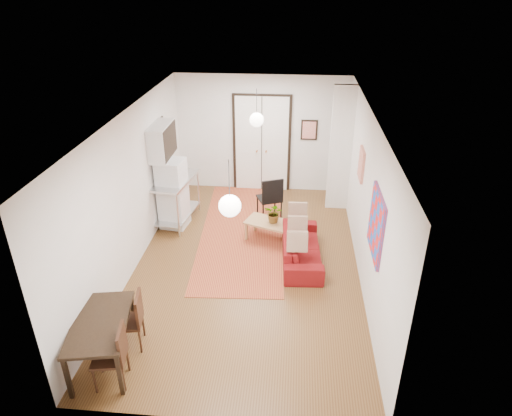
# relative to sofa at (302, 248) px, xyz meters

# --- Properties ---
(floor) EXTENTS (7.00, 7.00, 0.00)m
(floor) POSITION_rel_sofa_xyz_m (-1.03, -0.23, -0.27)
(floor) COLOR brown
(floor) RESTS_ON ground
(ceiling) EXTENTS (4.20, 7.00, 0.02)m
(ceiling) POSITION_rel_sofa_xyz_m (-1.03, -0.23, 2.63)
(ceiling) COLOR white
(ceiling) RESTS_ON wall_back
(wall_back) EXTENTS (4.20, 0.02, 2.90)m
(wall_back) POSITION_rel_sofa_xyz_m (-1.03, 3.27, 1.18)
(wall_back) COLOR white
(wall_back) RESTS_ON floor
(wall_front) EXTENTS (4.20, 0.02, 2.90)m
(wall_front) POSITION_rel_sofa_xyz_m (-1.03, -3.73, 1.18)
(wall_front) COLOR white
(wall_front) RESTS_ON floor
(wall_left) EXTENTS (0.02, 7.00, 2.90)m
(wall_left) POSITION_rel_sofa_xyz_m (-3.13, -0.23, 1.18)
(wall_left) COLOR white
(wall_left) RESTS_ON floor
(wall_right) EXTENTS (0.02, 7.00, 2.90)m
(wall_right) POSITION_rel_sofa_xyz_m (1.07, -0.23, 1.18)
(wall_right) COLOR white
(wall_right) RESTS_ON floor
(double_doors) EXTENTS (1.44, 0.06, 2.50)m
(double_doors) POSITION_rel_sofa_xyz_m (-1.03, 3.23, 0.93)
(double_doors) COLOR white
(double_doors) RESTS_ON wall_back
(stub_partition) EXTENTS (0.50, 0.10, 2.90)m
(stub_partition) POSITION_rel_sofa_xyz_m (0.82, 2.32, 1.18)
(stub_partition) COLOR white
(stub_partition) RESTS_ON floor
(wall_cabinet) EXTENTS (0.35, 1.00, 0.70)m
(wall_cabinet) POSITION_rel_sofa_xyz_m (-2.95, 1.27, 1.63)
(wall_cabinet) COLOR silver
(wall_cabinet) RESTS_ON wall_left
(painting_popart) EXTENTS (0.05, 1.00, 1.00)m
(painting_popart) POSITION_rel_sofa_xyz_m (1.04, -1.48, 1.38)
(painting_popart) COLOR red
(painting_popart) RESTS_ON wall_right
(painting_abstract) EXTENTS (0.05, 0.50, 0.60)m
(painting_abstract) POSITION_rel_sofa_xyz_m (1.04, 0.57, 1.53)
(painting_abstract) COLOR beige
(painting_abstract) RESTS_ON wall_right
(poster_back) EXTENTS (0.40, 0.03, 0.50)m
(poster_back) POSITION_rel_sofa_xyz_m (0.12, 3.24, 1.33)
(poster_back) COLOR red
(poster_back) RESTS_ON wall_back
(print_left) EXTENTS (0.03, 0.44, 0.54)m
(print_left) POSITION_rel_sofa_xyz_m (-3.10, 1.77, 1.68)
(print_left) COLOR #925C3C
(print_left) RESTS_ON wall_left
(pendant_back) EXTENTS (0.30, 0.30, 0.80)m
(pendant_back) POSITION_rel_sofa_xyz_m (-1.03, 1.77, 1.98)
(pendant_back) COLOR white
(pendant_back) RESTS_ON ceiling
(pendant_front) EXTENTS (0.30, 0.30, 0.80)m
(pendant_front) POSITION_rel_sofa_xyz_m (-1.03, -2.23, 1.98)
(pendant_front) COLOR white
(pendant_front) RESTS_ON ceiling
(kilim_rug) EXTENTS (1.97, 4.67, 0.01)m
(kilim_rug) POSITION_rel_sofa_xyz_m (-1.27, 0.96, -0.26)
(kilim_rug) COLOR #AB562A
(kilim_rug) RESTS_ON floor
(sofa) EXTENTS (0.82, 1.88, 0.54)m
(sofa) POSITION_rel_sofa_xyz_m (0.00, 0.00, 0.00)
(sofa) COLOR maroon
(sofa) RESTS_ON floor
(coffee_table) EXTENTS (1.08, 0.83, 0.43)m
(coffee_table) POSITION_rel_sofa_xyz_m (-0.67, 0.69, 0.10)
(coffee_table) COLOR #A98350
(coffee_table) RESTS_ON floor
(potted_plant) EXTENTS (0.46, 0.43, 0.41)m
(potted_plant) POSITION_rel_sofa_xyz_m (-0.57, 0.69, 0.36)
(potted_plant) COLOR #2A5E2A
(potted_plant) RESTS_ON coffee_table
(kitchen_counter) EXTENTS (0.86, 1.43, 1.03)m
(kitchen_counter) POSITION_rel_sofa_xyz_m (-2.77, 1.30, 0.42)
(kitchen_counter) COLOR silver
(kitchen_counter) RESTS_ON floor
(bowl) EXTENTS (0.28, 0.28, 0.06)m
(bowl) POSITION_rel_sofa_xyz_m (-2.78, 1.00, 0.80)
(bowl) COLOR beige
(bowl) RESTS_ON kitchen_counter
(soap_bottle) EXTENTS (0.11, 0.11, 0.21)m
(soap_bottle) POSITION_rel_sofa_xyz_m (-2.78, 1.55, 0.87)
(soap_bottle) COLOR #53AAB5
(soap_bottle) RESTS_ON kitchen_counter
(fridge) EXTENTS (0.61, 0.61, 1.53)m
(fridge) POSITION_rel_sofa_xyz_m (-2.78, 1.13, 0.50)
(fridge) COLOR silver
(fridge) RESTS_ON floor
(dining_table) EXTENTS (0.97, 1.42, 0.73)m
(dining_table) POSITION_rel_sofa_xyz_m (-2.78, -2.89, 0.38)
(dining_table) COLOR black
(dining_table) RESTS_ON floor
(dining_chair_near) EXTENTS (0.50, 0.64, 0.90)m
(dining_chair_near) POSITION_rel_sofa_xyz_m (-2.55, -2.45, 0.25)
(dining_chair_near) COLOR #3A1C12
(dining_chair_near) RESTS_ON floor
(dining_chair_far) EXTENTS (0.50, 0.64, 0.90)m
(dining_chair_far) POSITION_rel_sofa_xyz_m (-2.55, -3.15, 0.25)
(dining_chair_far) COLOR #3A1C12
(dining_chair_far) RESTS_ON floor
(black_side_chair) EXTENTS (0.63, 0.64, 1.05)m
(black_side_chair) POSITION_rel_sofa_xyz_m (-0.73, 1.70, 0.35)
(black_side_chair) COLOR black
(black_side_chair) RESTS_ON floor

